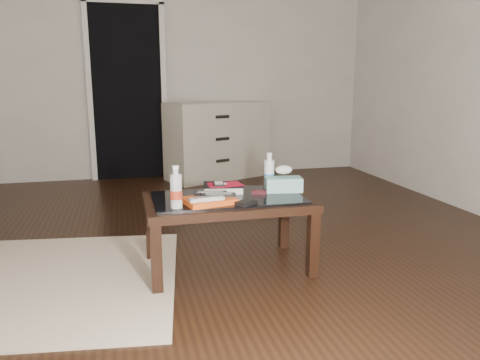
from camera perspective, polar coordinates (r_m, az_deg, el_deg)
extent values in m
plane|color=black|center=(3.44, -5.31, -7.62)|extent=(5.00, 5.00, 0.00)
plane|color=silver|center=(5.73, -9.62, 13.90)|extent=(5.00, 0.00, 5.00)
cube|color=black|center=(5.68, -13.56, 10.21)|extent=(0.80, 0.05, 2.00)
cube|color=silver|center=(5.66, -17.87, 9.96)|extent=(0.06, 0.04, 2.04)
cube|color=silver|center=(5.67, -9.24, 10.39)|extent=(0.06, 0.04, 2.04)
cube|color=silver|center=(5.71, -14.09, 20.48)|extent=(0.90, 0.04, 0.06)
cube|color=black|center=(2.63, -10.14, -9.49)|extent=(0.06, 0.06, 0.40)
cube|color=black|center=(2.84, 8.89, -7.83)|extent=(0.06, 0.06, 0.40)
cube|color=black|center=(3.12, -10.86, -6.02)|extent=(0.06, 0.06, 0.40)
cube|color=black|center=(3.30, 5.36, -4.87)|extent=(0.06, 0.06, 0.40)
cube|color=black|center=(2.87, -1.50, -2.74)|extent=(1.00, 0.60, 0.05)
cube|color=black|center=(2.86, -1.50, -2.14)|extent=(0.90, 0.50, 0.01)
cube|color=#BBAA91|center=(3.10, -27.11, -11.14)|extent=(2.18, 1.75, 0.01)
cube|color=beige|center=(5.59, -2.76, 4.85)|extent=(1.30, 0.91, 0.90)
cylinder|color=black|center=(5.37, -2.19, 2.39)|extent=(0.18, 0.10, 0.04)
cylinder|color=black|center=(5.33, -2.21, 5.04)|extent=(0.18, 0.10, 0.04)
cylinder|color=black|center=(5.31, -2.23, 7.72)|extent=(0.18, 0.10, 0.04)
cube|color=#D64D14|center=(2.71, -3.81, -2.50)|extent=(0.32, 0.27, 0.03)
cube|color=#B3B3B8|center=(2.65, -4.09, -2.28)|extent=(0.20, 0.08, 0.02)
cube|color=black|center=(2.73, -2.62, -1.82)|extent=(0.20, 0.08, 0.02)
cube|color=black|center=(2.78, -3.64, -1.59)|extent=(0.20, 0.07, 0.02)
cube|color=black|center=(2.99, -2.07, -0.95)|extent=(0.28, 0.24, 0.05)
cube|color=#B60C26|center=(2.97, -2.10, -0.52)|extent=(0.19, 0.14, 0.01)
cube|color=black|center=(2.94, -2.62, -0.45)|extent=(0.08, 0.11, 0.02)
cube|color=black|center=(2.92, 2.35, -1.49)|extent=(0.10, 0.07, 0.02)
cube|color=black|center=(2.68, 0.76, -2.77)|extent=(0.14, 0.12, 0.02)
cylinder|color=#B3BBBF|center=(2.61, -7.81, -0.83)|extent=(0.07, 0.07, 0.24)
cylinder|color=white|center=(3.05, 3.58, 1.13)|extent=(0.07, 0.07, 0.24)
cube|color=teal|center=(2.99, 5.32, -0.54)|extent=(0.25, 0.16, 0.09)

